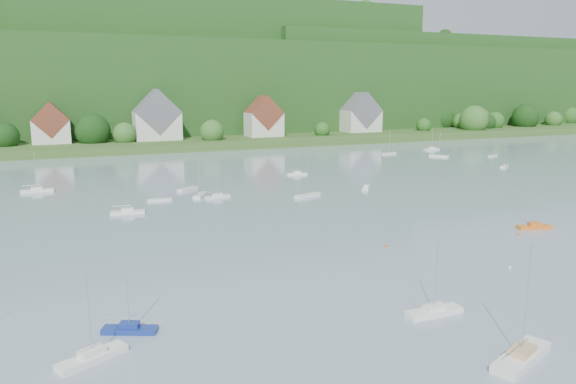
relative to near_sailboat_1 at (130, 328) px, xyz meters
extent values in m
cube|color=#2C4F1D|center=(22.21, 161.94, 1.10)|extent=(600.00, 60.00, 3.00)
cube|color=#133B12|center=(22.21, 236.94, 19.60)|extent=(620.00, 160.00, 40.00)
cube|color=#133B12|center=(32.21, 231.94, 27.60)|extent=(240.00, 130.00, 60.00)
cube|color=#133B12|center=(182.21, 216.94, 21.60)|extent=(200.00, 110.00, 48.00)
sphere|color=#205018|center=(241.03, 158.47, 5.93)|extent=(10.24, 10.24, 10.24)
sphere|color=#316224|center=(163.71, 142.17, 6.79)|extent=(12.88, 12.88, 12.88)
sphere|color=black|center=(161.56, 159.88, 6.00)|extent=(10.46, 10.46, 10.46)
sphere|color=#205018|center=(140.64, 146.84, 4.70)|extent=(6.45, 6.45, 6.45)
sphere|color=black|center=(174.22, 155.94, 6.07)|extent=(10.68, 10.68, 10.68)
sphere|color=black|center=(200.11, 148.37, 6.78)|extent=(12.85, 12.85, 12.85)
sphere|color=#316224|center=(15.42, 145.82, 5.26)|extent=(8.19, 8.19, 8.19)
sphere|color=#316224|center=(176.17, 152.30, 6.02)|extent=(10.50, 10.50, 10.50)
sphere|color=black|center=(174.98, 146.22, 5.22)|extent=(8.05, 8.05, 8.05)
sphere|color=#316224|center=(69.06, 154.03, 6.56)|extent=(12.16, 12.16, 12.16)
sphere|color=#316224|center=(45.20, 141.88, 5.44)|extent=(8.73, 8.73, 8.73)
sphere|color=black|center=(-21.66, 147.81, 5.63)|extent=(9.32, 9.32, 9.32)
sphere|color=#205018|center=(220.85, 149.70, 5.12)|extent=(7.74, 7.74, 7.74)
sphere|color=#205018|center=(181.25, 148.05, 5.47)|extent=(8.84, 8.84, 8.84)
sphere|color=#205018|center=(90.05, 143.63, 4.63)|extent=(6.24, 6.24, 6.24)
sphere|color=black|center=(111.64, 156.48, 5.26)|extent=(8.16, 8.16, 8.16)
sphere|color=#316224|center=(166.98, 154.26, 5.23)|extent=(8.09, 8.09, 8.09)
sphere|color=#316224|center=(219.35, 149.24, 5.25)|extent=(8.14, 8.14, 8.14)
sphere|color=black|center=(5.21, 148.30, 6.48)|extent=(11.92, 11.92, 11.92)
sphere|color=#205018|center=(61.71, 216.97, 59.85)|extent=(12.83, 12.83, 12.83)
sphere|color=#205018|center=(23.32, 241.60, 59.83)|extent=(12.73, 12.73, 12.73)
sphere|color=#205018|center=(105.61, 206.48, 59.61)|extent=(11.50, 11.50, 11.50)
sphere|color=#205018|center=(82.92, 236.83, 60.17)|extent=(14.65, 14.65, 14.65)
sphere|color=#205018|center=(141.65, 200.52, 59.31)|extent=(9.76, 9.76, 9.76)
sphere|color=#316224|center=(-24.93, 236.24, 58.84)|extent=(7.07, 7.07, 7.07)
sphere|color=#316224|center=(-0.61, 229.04, 59.74)|extent=(12.24, 12.24, 12.24)
sphere|color=#316224|center=(136.72, 204.92, 59.18)|extent=(9.00, 9.00, 9.00)
sphere|color=#205018|center=(123.24, 219.91, 59.01)|extent=(8.03, 8.03, 8.03)
sphere|color=#316224|center=(198.86, 220.25, 47.27)|extent=(9.52, 9.52, 9.52)
sphere|color=#316224|center=(255.41, 220.95, 47.20)|extent=(9.12, 9.12, 9.12)
sphere|color=#316224|center=(122.69, 220.30, 48.22)|extent=(14.97, 14.97, 14.97)
sphere|color=black|center=(184.13, 190.80, 46.92)|extent=(7.52, 7.52, 7.52)
sphere|color=#205018|center=(100.88, 217.76, 47.31)|extent=(9.78, 9.78, 9.78)
sphere|color=#205018|center=(141.90, 216.65, 47.71)|extent=(12.02, 12.02, 12.02)
sphere|color=black|center=(160.11, 197.96, 47.63)|extent=(11.57, 11.57, 11.57)
sphere|color=#205018|center=(144.64, 184.68, 47.82)|extent=(12.65, 12.65, 12.65)
sphere|color=#316224|center=(164.85, 190.31, 47.05)|extent=(8.28, 8.28, 8.28)
sphere|color=black|center=(190.11, 226.25, 46.91)|extent=(7.47, 7.47, 7.47)
sphere|color=#316224|center=(121.35, 209.17, 47.26)|extent=(9.48, 9.48, 9.48)
sphere|color=black|center=(211.65, 233.16, 41.08)|extent=(8.43, 8.43, 8.43)
sphere|color=#205018|center=(-17.76, 224.08, 41.70)|extent=(12.01, 12.01, 12.01)
sphere|color=black|center=(204.28, 206.62, 41.97)|extent=(13.54, 13.54, 13.54)
sphere|color=black|center=(140.88, 214.30, 42.24)|extent=(15.08, 15.08, 15.08)
sphere|color=#316224|center=(130.62, 229.97, 42.40)|extent=(15.99, 15.99, 15.99)
sphere|color=black|center=(18.51, 234.15, 42.35)|extent=(15.72, 15.72, 15.72)
sphere|color=#316224|center=(240.62, 263.44, 42.08)|extent=(14.17, 14.17, 14.17)
sphere|color=#205018|center=(33.09, 229.87, 41.45)|extent=(10.54, 10.54, 10.54)
sphere|color=black|center=(255.31, 195.94, 42.08)|extent=(14.14, 14.14, 14.14)
cube|color=beige|center=(-7.79, 150.94, 6.60)|extent=(12.00, 9.00, 8.00)
cube|color=brown|center=(-7.79, 150.94, 10.60)|extent=(12.00, 9.36, 12.00)
cube|color=beige|center=(27.21, 149.94, 7.60)|extent=(16.00, 11.00, 10.00)
cube|color=#5C5C64|center=(27.21, 149.94, 12.60)|extent=(16.00, 11.44, 16.00)
cube|color=beige|center=(67.21, 147.94, 7.10)|extent=(13.00, 10.00, 9.00)
cube|color=brown|center=(67.21, 147.94, 11.60)|extent=(13.00, 10.40, 13.00)
cube|color=beige|center=(112.21, 151.94, 7.10)|extent=(15.00, 10.00, 9.00)
cube|color=#5C5C64|center=(112.21, 151.94, 11.60)|extent=(15.00, 10.40, 15.00)
cube|color=navy|center=(0.00, 0.00, -0.15)|extent=(5.10, 3.26, 0.50)
cube|color=navy|center=(0.00, 0.00, 0.35)|extent=(1.98, 1.59, 0.50)
cylinder|color=silver|center=(0.00, 0.00, 3.20)|extent=(0.10, 0.10, 6.20)
cylinder|color=silver|center=(-0.68, 0.30, 1.00)|extent=(2.53, 1.17, 0.08)
cube|color=white|center=(28.92, -17.74, -0.03)|extent=(7.60, 4.73, 0.74)
cube|color=tan|center=(28.92, -17.74, 0.59)|extent=(2.94, 2.32, 0.50)
cylinder|color=silver|center=(28.92, -17.74, 4.94)|extent=(0.10, 0.10, 9.21)
cylinder|color=silver|center=(27.90, -18.17, 1.24)|extent=(3.77, 1.63, 0.08)
cube|color=white|center=(28.08, -7.51, -0.10)|extent=(5.90, 1.69, 0.59)
cube|color=white|center=(28.08, -7.51, 0.44)|extent=(2.07, 1.17, 0.50)
cylinder|color=silver|center=(28.08, -7.51, 3.87)|extent=(0.10, 0.10, 7.36)
cylinder|color=silver|center=(27.19, -7.52, 1.09)|extent=(3.24, 0.10, 0.08)
cube|color=orange|center=(63.16, 13.17, -0.12)|extent=(5.66, 2.90, 0.54)
cube|color=orange|center=(63.16, 13.17, 0.40)|extent=(2.12, 1.53, 0.50)
cylinder|color=silver|center=(63.16, 13.17, 3.55)|extent=(0.10, 0.10, 6.81)
cylinder|color=silver|center=(62.37, 13.39, 1.05)|extent=(2.91, 0.86, 0.08)
cube|color=white|center=(-3.45, -4.21, -0.11)|extent=(5.90, 4.10, 0.58)
cube|color=white|center=(-3.45, -4.21, 0.43)|extent=(2.33, 1.94, 0.50)
cylinder|color=silver|center=(-3.45, -4.21, 3.81)|extent=(0.10, 0.10, 7.25)
cylinder|color=silver|center=(-4.22, -4.61, 1.08)|extent=(2.87, 1.53, 0.08)
sphere|color=#E05B1D|center=(1.34, 0.84, -0.40)|extent=(0.40, 0.40, 0.40)
sphere|color=white|center=(45.36, 0.17, -0.40)|extent=(0.39, 0.39, 0.39)
sphere|color=#E05B1D|center=(57.98, 11.40, -0.40)|extent=(0.44, 0.44, 0.44)
sphere|color=#E05B1D|center=(36.32, 13.96, -0.40)|extent=(0.44, 0.44, 0.44)
cube|color=white|center=(114.66, 106.72, -0.11)|extent=(5.73, 1.66, 0.57)
cube|color=white|center=(114.66, 106.72, 0.42)|extent=(2.01, 1.14, 0.50)
cylinder|color=silver|center=(114.66, 106.72, 3.74)|extent=(0.10, 0.10, 7.14)
cylinder|color=silver|center=(113.81, 106.71, 1.07)|extent=(3.14, 0.11, 0.08)
cube|color=white|center=(40.52, 49.49, -0.10)|extent=(6.14, 3.61, 0.59)
cylinder|color=silver|center=(40.52, 49.49, 3.90)|extent=(0.10, 0.10, 7.42)
cylinder|color=silver|center=(39.68, 49.18, 1.10)|extent=(3.09, 1.20, 0.08)
cube|color=white|center=(121.49, 84.68, -0.16)|extent=(4.87, 3.23, 0.48)
cylinder|color=silver|center=(121.49, 84.68, 3.05)|extent=(0.10, 0.10, 5.95)
cylinder|color=silver|center=(120.84, 84.38, 0.98)|extent=(2.40, 1.19, 0.08)
cube|color=white|center=(-10.16, 75.78, -0.07)|extent=(6.52, 2.09, 0.65)
cube|color=white|center=(-10.16, 75.78, 0.50)|extent=(2.31, 1.36, 0.50)
cylinder|color=silver|center=(-10.16, 75.78, 4.28)|extent=(0.10, 0.10, 8.06)
cylinder|color=silver|center=(-11.12, 75.82, 1.15)|extent=(3.55, 0.24, 0.08)
cube|color=white|center=(55.96, 52.37, -0.16)|extent=(3.89, 4.52, 0.47)
cube|color=white|center=(55.96, 52.37, 0.32)|extent=(1.73, 1.86, 0.50)
cylinder|color=silver|center=(55.96, 52.37, 3.00)|extent=(0.10, 0.10, 5.86)
cylinder|color=silver|center=(55.53, 51.82, 0.97)|extent=(1.63, 2.10, 0.08)
cube|color=white|center=(12.12, 56.94, -0.16)|extent=(4.66, 1.36, 0.46)
cylinder|color=silver|center=(12.12, 56.94, 2.97)|extent=(0.10, 0.10, 5.81)
cylinder|color=silver|center=(11.42, 56.95, 0.97)|extent=(2.56, 0.11, 0.08)
cube|color=white|center=(20.53, 58.10, -0.12)|extent=(4.05, 5.65, 0.56)
cylinder|color=silver|center=(20.53, 58.10, 3.65)|extent=(0.10, 0.10, 6.98)
cylinder|color=silver|center=(20.13, 57.36, 1.06)|extent=(1.55, 2.73, 0.08)
cube|color=white|center=(23.43, 55.22, -0.14)|extent=(5.32, 2.70, 0.51)
cube|color=white|center=(23.43, 55.22, 0.37)|extent=(1.99, 1.43, 0.50)
cylinder|color=silver|center=(23.43, 55.22, 3.32)|extent=(0.10, 0.10, 6.41)
cylinder|color=silver|center=(22.68, 55.02, 1.02)|extent=(2.75, 0.80, 0.08)
cube|color=white|center=(5.22, 48.19, -0.10)|extent=(6.02, 2.43, 0.59)
cube|color=white|center=(5.22, 48.19, 0.44)|extent=(2.19, 1.42, 0.50)
cylinder|color=silver|center=(5.22, 48.19, 3.85)|extent=(0.10, 0.10, 7.32)
cylinder|color=silver|center=(4.35, 48.31, 1.09)|extent=(3.20, 0.52, 0.08)
cube|color=white|center=(94.21, 102.08, -0.11)|extent=(5.90, 3.35, 0.57)
cylinder|color=silver|center=(94.21, 102.08, 3.73)|extent=(0.10, 0.10, 7.12)
cylinder|color=silver|center=(93.40, 101.80, 1.07)|extent=(2.99, 1.09, 0.08)
cube|color=white|center=(105.02, 90.36, -0.10)|extent=(4.55, 6.03, 0.60)
cylinder|color=silver|center=(105.02, 90.36, 3.97)|extent=(0.10, 0.10, 7.52)
cylinder|color=silver|center=(104.56, 91.13, 1.10)|extent=(1.78, 2.88, 0.08)
cube|color=white|center=(49.47, 75.29, -0.14)|extent=(5.36, 2.36, 0.52)
cube|color=white|center=(49.47, 75.29, 0.37)|extent=(1.97, 1.33, 0.50)
cylinder|color=silver|center=(49.47, 75.29, 3.36)|extent=(0.10, 0.10, 6.48)
cylinder|color=silver|center=(48.71, 75.43, 1.02)|extent=(2.82, 0.59, 0.08)
cube|color=white|center=(107.64, 65.44, -0.15)|extent=(4.89, 4.03, 0.50)
cylinder|color=silver|center=(107.64, 65.44, 3.22)|extent=(0.10, 0.10, 6.25)
cylinder|color=silver|center=(107.03, 65.01, 1.00)|extent=(2.29, 1.65, 0.08)
cube|color=white|center=(19.63, 65.75, -0.13)|extent=(5.17, 4.59, 0.54)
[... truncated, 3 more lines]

